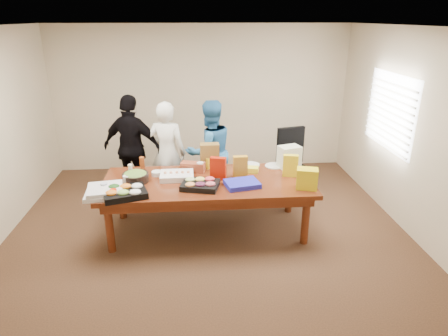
{
  "coord_description": "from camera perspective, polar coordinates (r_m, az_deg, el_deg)",
  "views": [
    {
      "loc": [
        -0.16,
        -4.82,
        2.81
      ],
      "look_at": [
        0.23,
        0.1,
        0.88
      ],
      "focal_mm": 31.27,
      "sensor_mm": 36.0,
      "label": 1
    }
  ],
  "objects": [
    {
      "name": "bread_loaf",
      "position": [
        5.54,
        -4.56,
        0.16
      ],
      "size": [
        0.36,
        0.22,
        0.13
      ],
      "primitive_type": "cube",
      "rotation": [
        0.0,
        0.0,
        -0.25
      ],
      "color": "brown",
      "rests_on": "conference_table"
    },
    {
      "name": "dressing_bottle",
      "position": [
        5.63,
        -11.88,
        0.54
      ],
      "size": [
        0.08,
        0.08,
        0.21
      ],
      "primitive_type": "cylinder",
      "rotation": [
        0.0,
        0.0,
        -0.23
      ],
      "color": "brown",
      "rests_on": "conference_table"
    },
    {
      "name": "dip_bowl_a",
      "position": [
        5.67,
        -0.7,
        0.35
      ],
      "size": [
        0.19,
        0.19,
        0.06
      ],
      "primitive_type": "cylinder",
      "rotation": [
        0.0,
        0.0,
        -0.25
      ],
      "color": "beige",
      "rests_on": "conference_table"
    },
    {
      "name": "grocery_bag_yellow",
      "position": [
        5.07,
        12.03,
        -1.52
      ],
      "size": [
        0.3,
        0.25,
        0.26
      ],
      "primitive_type": "cube",
      "rotation": [
        0.0,
        0.0,
        -0.27
      ],
      "color": "yellow",
      "rests_on": "conference_table"
    },
    {
      "name": "pizza_box_upper",
      "position": [
        5.03,
        -17.0,
        -2.97
      ],
      "size": [
        0.48,
        0.48,
        0.05
      ],
      "primitive_type": "cube",
      "rotation": [
        0.0,
        0.0,
        0.16
      ],
      "color": "silver",
      "rests_on": "pizza_box_lower"
    },
    {
      "name": "plate_b",
      "position": [
        5.78,
        3.9,
        0.47
      ],
      "size": [
        0.28,
        0.28,
        0.02
      ],
      "primitive_type": "cylinder",
      "rotation": [
        0.0,
        0.0,
        0.05
      ],
      "color": "white",
      "rests_on": "conference_table"
    },
    {
      "name": "wall_back",
      "position": [
        7.46,
        -3.3,
        10.0
      ],
      "size": [
        5.5,
        0.04,
        2.7
      ],
      "primitive_type": "cube",
      "color": "beige",
      "rests_on": "floor"
    },
    {
      "name": "dip_bowl_b",
      "position": [
        5.47,
        -9.77,
        -0.78
      ],
      "size": [
        0.16,
        0.16,
        0.06
      ],
      "primitive_type": "cylinder",
      "rotation": [
        0.0,
        0.0,
        0.07
      ],
      "color": "silver",
      "rests_on": "conference_table"
    },
    {
      "name": "plate_a",
      "position": [
        5.77,
        7.33,
        0.31
      ],
      "size": [
        0.32,
        0.32,
        0.02
      ],
      "primitive_type": "cylinder",
      "rotation": [
        0.0,
        0.0,
        -0.22
      ],
      "color": "silver",
      "rests_on": "conference_table"
    },
    {
      "name": "red_cup",
      "position": [
        4.91,
        -15.85,
        -3.64
      ],
      "size": [
        0.1,
        0.1,
        0.11
      ],
      "primitive_type": "cylinder",
      "rotation": [
        0.0,
        0.0,
        -0.16
      ],
      "color": "red",
      "rests_on": "conference_table"
    },
    {
      "name": "banana_bunch",
      "position": [
        5.52,
        3.85,
        -0.21
      ],
      "size": [
        0.25,
        0.18,
        0.08
      ],
      "primitive_type": "cube",
      "rotation": [
        0.0,
        0.0,
        -0.24
      ],
      "color": "#FBF633",
      "rests_on": "conference_table"
    },
    {
      "name": "chip_bag_red",
      "position": [
        5.23,
        -0.87,
        -0.05
      ],
      "size": [
        0.23,
        0.14,
        0.31
      ],
      "primitive_type": "cube",
      "rotation": [
        0.0,
        0.0,
        -0.28
      ],
      "color": "#AA1905",
      "rests_on": "conference_table"
    },
    {
      "name": "chip_bag_orange",
      "position": [
        5.3,
        2.39,
        0.19
      ],
      "size": [
        0.2,
        0.09,
        0.3
      ],
      "primitive_type": "cube",
      "rotation": [
        0.0,
        0.0,
        0.03
      ],
      "color": "#C0851B",
      "rests_on": "conference_table"
    },
    {
      "name": "window_blinds",
      "position": [
        6.26,
        22.76,
        7.58
      ],
      "size": [
        0.04,
        1.36,
        1.0
      ],
      "primitive_type": "cube",
      "color": "beige",
      "rests_on": "wall_right"
    },
    {
      "name": "person_center",
      "position": [
        6.15,
        -8.3,
        2.17
      ],
      "size": [
        0.67,
        0.52,
        1.64
      ],
      "primitive_type": "imported",
      "rotation": [
        0.0,
        0.0,
        2.9
      ],
      "color": "silver",
      "rests_on": "floor"
    },
    {
      "name": "sheet_cake",
      "position": [
        5.33,
        -6.9,
        -1.14
      ],
      "size": [
        0.45,
        0.34,
        0.08
      ],
      "primitive_type": "cube",
      "rotation": [
        0.0,
        0.0,
        0.01
      ],
      "color": "white",
      "rests_on": "conference_table"
    },
    {
      "name": "chip_bag_yellow",
      "position": [
        5.4,
        9.68,
        0.34
      ],
      "size": [
        0.22,
        0.12,
        0.31
      ],
      "primitive_type": "cube",
      "rotation": [
        0.0,
        0.0,
        -0.21
      ],
      "color": "yellow",
      "rests_on": "conference_table"
    },
    {
      "name": "clear_cup_a",
      "position": [
        5.11,
        -17.08,
        -2.75
      ],
      "size": [
        0.09,
        0.09,
        0.12
      ],
      "primitive_type": "cylinder",
      "rotation": [
        0.0,
        0.0,
        0.08
      ],
      "color": "silver",
      "rests_on": "conference_table"
    },
    {
      "name": "mayo_jar",
      "position": [
        5.49,
        -3.49,
        0.09
      ],
      "size": [
        0.1,
        0.1,
        0.15
      ],
      "primitive_type": "cylinder",
      "rotation": [
        0.0,
        0.0,
        0.08
      ],
      "color": "silver",
      "rests_on": "conference_table"
    },
    {
      "name": "grocery_bag_white",
      "position": [
        5.71,
        9.51,
        1.6
      ],
      "size": [
        0.35,
        0.3,
        0.32
      ],
      "primitive_type": "cube",
      "rotation": [
        0.0,
        0.0,
        0.31
      ],
      "color": "#E6EDCF",
      "rests_on": "conference_table"
    },
    {
      "name": "ranch_bottle",
      "position": [
        5.51,
        -13.51,
        -0.32
      ],
      "size": [
        0.07,
        0.07,
        0.17
      ],
      "primitive_type": "cylinder",
      "rotation": [
        0.0,
        0.0,
        -0.34
      ],
      "color": "#F1E7CF",
      "rests_on": "conference_table"
    },
    {
      "name": "wall_right",
      "position": [
        5.82,
        25.74,
        4.64
      ],
      "size": [
        0.04,
        5.0,
        2.7
      ],
      "primitive_type": "cube",
      "color": "beige",
      "rests_on": "floor"
    },
    {
      "name": "wall_front",
      "position": [
        2.74,
        -0.48,
        -10.8
      ],
      "size": [
        5.5,
        0.04,
        2.7
      ],
      "primitive_type": "cube",
      "color": "beige",
      "rests_on": "floor"
    },
    {
      "name": "fruit_tray",
      "position": [
        5.02,
        -3.49,
        -2.51
      ],
      "size": [
        0.54,
        0.46,
        0.07
      ],
      "primitive_type": "cube",
      "rotation": [
        0.0,
        0.0,
        -0.24
      ],
      "color": "black",
      "rests_on": "conference_table"
    },
    {
      "name": "conference_table",
      "position": [
        5.4,
        -2.38,
        -5.5
      ],
      "size": [
        2.8,
        1.2,
        0.75
      ],
      "primitive_type": "cube",
      "color": "#4C1C0F",
      "rests_on": "floor"
    },
    {
      "name": "kraft_bag",
      "position": [
        5.65,
        -2.11,
        1.84
      ],
      "size": [
        0.28,
        0.16,
        0.35
      ],
      "primitive_type": "cube",
      "rotation": [
        0.0,
        0.0,
        0.03
      ],
      "color": "brown",
      "rests_on": "conference_table"
    },
    {
      "name": "window_panel",
      "position": [
        6.28,
        23.09,
        7.57
      ],
      "size": [
        0.03,
        1.4,
        1.1
      ],
      "primitive_type": "cube",
      "color": "white",
      "rests_on": "wall_right"
    },
    {
      "name": "veggie_tray",
      "position": [
        4.93,
        -14.31,
        -3.58
      ],
      "size": [
        0.61,
        0.53,
        0.08
      ],
      "primitive_type": "cube",
      "rotation": [
        0.0,
        0.0,
        0.3
      ],
      "color": "black",
      "rests_on": "conference_table"
    },
    {
      "name": "person_left",
      "position": [
        6.38,
        -13.21,
        2.85
      ],
      "size": [
        1.08,
        0.74,
        1.7
      ],
      "primitive_type": "imported",
      "rotation": [
        0.0,
        0.0,
        2.79
      ],
      "color": "black",
      "rests_on": "floor"
    },
    {
      "name": "mustard_bottle",
      "position": [
        5.62,
        -2.4,
        0.65
      ],
      "size": [
        0.06,
        0.06,
        0.16
      ],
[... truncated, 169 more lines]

